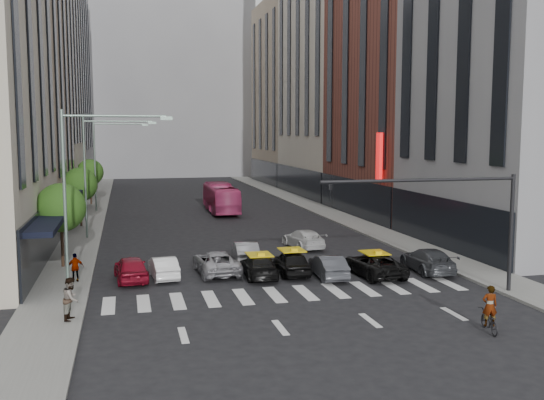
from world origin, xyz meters
TOP-DOWN VIEW (x-y plane):
  - ground at (0.00, 0.00)m, footprint 160.00×160.00m
  - sidewalk_left at (-11.50, 30.00)m, footprint 3.00×96.00m
  - sidewalk_right at (11.50, 30.00)m, footprint 3.00×96.00m
  - building_left_b at (-17.00, 28.00)m, footprint 8.00×16.00m
  - building_left_c at (-17.00, 46.00)m, footprint 8.00×20.00m
  - building_left_d at (-17.00, 65.00)m, footprint 8.00×18.00m
  - building_right_a at (17.00, 10.00)m, footprint 8.00×16.00m
  - building_right_b at (17.00, 27.00)m, footprint 8.00×18.00m
  - building_right_c at (17.00, 46.00)m, footprint 8.00×20.00m
  - building_right_d at (17.00, 65.00)m, footprint 8.00×18.00m
  - building_far at (0.00, 85.00)m, footprint 30.00×10.00m
  - tree_near at (-11.80, 10.00)m, footprint 2.88×2.88m
  - tree_mid at (-11.80, 26.00)m, footprint 2.88×2.88m
  - tree_far at (-11.80, 42.00)m, footprint 2.88×2.88m
  - streetlamp_near at (-10.04, 4.00)m, footprint 5.38×0.25m
  - streetlamp_mid at (-10.04, 20.00)m, footprint 5.38×0.25m
  - streetlamp_far at (-10.04, 36.00)m, footprint 5.38×0.25m
  - traffic_signal at (7.69, -1.00)m, footprint 10.10×0.20m
  - liberty_sign at (12.60, 20.00)m, footprint 0.30×0.70m
  - car_red at (-7.91, 6.11)m, footprint 1.99×4.20m
  - car_white_front at (-6.16, 6.32)m, footprint 1.60×3.79m
  - car_silver at (-3.16, 6.65)m, footprint 2.44×4.84m
  - taxi_left at (-0.95, 5.32)m, footprint 1.96×4.40m
  - taxi_center at (1.00, 5.52)m, footprint 1.85×4.14m
  - car_grey_mid at (2.75, 4.25)m, footprint 1.60×4.02m
  - taxi_right at (5.40, 4.03)m, footprint 2.43×4.82m
  - car_grey_curb at (8.81, 4.24)m, footprint 2.28×4.86m
  - car_row2_left at (-0.95, 9.25)m, footprint 1.69×4.10m
  - car_row2_right at (3.90, 12.90)m, footprint 2.37×4.66m
  - bus at (1.21, 32.90)m, footprint 2.54×10.36m
  - motorcycle at (6.09, -6.02)m, footprint 0.98×1.83m
  - rider at (6.09, -6.02)m, footprint 0.69×0.53m
  - pedestrian_near at (-10.45, -0.82)m, footprint 0.86×1.01m
  - pedestrian_far at (-10.78, 5.97)m, footprint 0.96×0.60m

SIDE VIEW (x-z plane):
  - ground at x=0.00m, z-range 0.00..0.00m
  - sidewalk_left at x=-11.50m, z-range 0.00..0.15m
  - sidewalk_right at x=11.50m, z-range 0.00..0.15m
  - motorcycle at x=6.09m, z-range 0.00..0.92m
  - car_white_front at x=-6.16m, z-range 0.00..1.22m
  - taxi_left at x=-0.95m, z-range 0.00..1.25m
  - car_row2_right at x=3.90m, z-range 0.00..1.30m
  - car_grey_mid at x=2.75m, z-range 0.00..1.30m
  - taxi_right at x=5.40m, z-range 0.00..1.31m
  - car_silver at x=-3.16m, z-range 0.00..1.31m
  - car_row2_left at x=-0.95m, z-range 0.00..1.32m
  - car_grey_curb at x=8.81m, z-range 0.00..1.37m
  - taxi_center at x=1.00m, z-range 0.00..1.38m
  - car_red at x=-7.91m, z-range 0.00..1.39m
  - pedestrian_far at x=-10.78m, z-range 0.15..1.68m
  - pedestrian_near at x=-10.45m, z-range 0.15..1.97m
  - bus at x=1.21m, z-range 0.00..2.88m
  - rider at x=6.09m, z-range 0.92..2.60m
  - tree_near at x=-11.80m, z-range 1.18..6.13m
  - tree_mid at x=-11.80m, z-range 1.18..6.13m
  - tree_far at x=-11.80m, z-range 1.18..6.13m
  - traffic_signal at x=7.69m, z-range 1.47..7.47m
  - streetlamp_near at x=-10.04m, z-range 1.40..10.40m
  - streetlamp_mid at x=-10.04m, z-range 1.40..10.40m
  - streetlamp_far at x=-10.04m, z-range 1.40..10.40m
  - liberty_sign at x=12.60m, z-range 4.00..8.00m
  - building_left_b at x=-17.00m, z-range 0.00..24.00m
  - building_right_b at x=17.00m, z-range 0.00..26.00m
  - building_right_d at x=17.00m, z-range 0.00..28.00m
  - building_left_d at x=-17.00m, z-range 0.00..30.00m
  - building_right_a at x=17.00m, z-range 0.00..32.00m
  - building_left_c at x=-17.00m, z-range 0.00..36.00m
  - building_far at x=0.00m, z-range 0.00..36.00m
  - building_right_c at x=17.00m, z-range 0.00..40.00m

